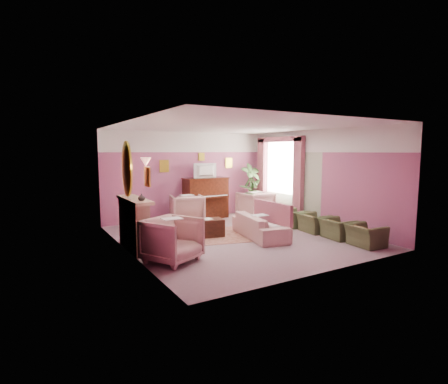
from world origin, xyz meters
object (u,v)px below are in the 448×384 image
floral_armchair_left (187,208)px  sofa (260,222)px  coffee_table (203,228)px  side_table (251,204)px  floral_armchair_front (172,238)px  television (206,169)px  olive_chair_c (314,220)px  piano (206,198)px  olive_chair_a (366,232)px  olive_chair_d (293,215)px  floral_armchair_right (255,204)px  olive_chair_b (338,225)px

floral_armchair_left → sofa: bearing=-70.0°
coffee_table → side_table: 3.71m
floral_armchair_left → floral_armchair_front: size_ratio=1.00×
television → coffee_table: 2.84m
olive_chair_c → piano: bearing=115.9°
olive_chair_a → olive_chair_d: (0.00, 2.46, 0.00)m
sofa → side_table: sofa is taller
olive_chair_a → olive_chair_d: bearing=90.0°
piano → side_table: size_ratio=2.00×
floral_armchair_left → floral_armchair_front: bearing=-119.0°
olive_chair_a → olive_chair_d: size_ratio=1.00×
floral_armchair_left → olive_chair_d: bearing=-38.3°
television → floral_armchair_right: 1.94m
floral_armchair_front → piano: bearing=54.1°
floral_armchair_left → olive_chair_a: (2.48, -4.42, -0.15)m
television → olive_chair_d: (1.59, -2.40, -1.27)m
piano → olive_chair_b: bearing=-68.8°
coffee_table → floral_armchair_front: size_ratio=1.03×
olive_chair_a → sofa: bearing=129.2°
piano → floral_armchair_front: piano is taller
sofa → floral_armchair_left: (-0.90, 2.48, 0.09)m
coffee_table → olive_chair_a: olive_chair_a is taller
olive_chair_a → side_table: bearing=87.8°
television → floral_armchair_left: 1.49m
piano → olive_chair_a: (1.59, -4.91, -0.32)m
television → floral_armchair_left: bearing=-154.0°
side_table → olive_chair_c: bearing=-93.3°
sofa → piano: bearing=90.1°
television → side_table: size_ratio=1.14×
floral_armchair_right → piano: bearing=145.6°
piano → side_table: piano is taller
olive_chair_b → olive_chair_d: 1.64m
sofa → olive_chair_a: sofa is taller
floral_armchair_right → side_table: size_ratio=1.39×
television → floral_armchair_left: size_ratio=0.82×
coffee_table → olive_chair_b: bearing=-33.6°
floral_armchair_front → side_table: 5.77m
piano → olive_chair_d: piano is taller
floral_armchair_right → floral_armchair_left: bearing=169.1°
piano → floral_armchair_front: (-2.68, -3.71, -0.16)m
olive_chair_b → olive_chair_c: (0.00, 0.82, 0.00)m
piano → olive_chair_c: piano is taller
olive_chair_a → olive_chair_b: 0.82m
sofa → floral_armchair_front: floral_armchair_front is taller
piano → floral_armchair_left: bearing=-151.5°
olive_chair_b → olive_chair_c: size_ratio=1.00×
olive_chair_b → sofa: bearing=144.6°
piano → television: television is taller
coffee_table → floral_armchair_right: bearing=27.0°
television → floral_armchair_left: television is taller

